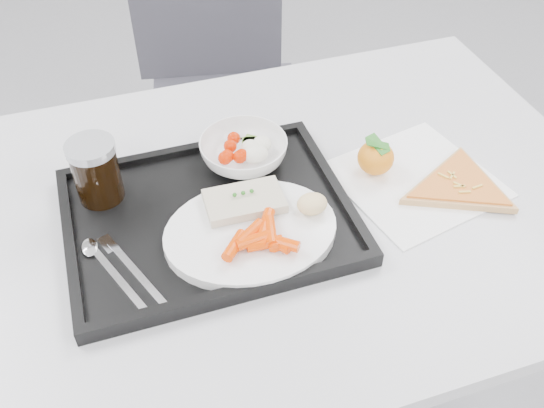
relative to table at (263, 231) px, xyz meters
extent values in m
cube|color=#ADADAF|center=(0.00, 0.00, 0.05)|extent=(1.20, 0.80, 0.03)
cylinder|color=#47474C|center=(0.54, 0.34, -0.32)|extent=(0.04, 0.04, 0.72)
cube|color=#393840|center=(0.11, 0.68, -0.23)|extent=(0.49, 0.49, 0.04)
cube|color=#393840|center=(0.11, 0.87, 0.02)|extent=(0.42, 0.11, 0.46)
cylinder|color=#47474C|center=(-0.07, 0.50, -0.47)|extent=(0.03, 0.03, 0.43)
cylinder|color=#47474C|center=(0.29, 0.50, -0.47)|extent=(0.03, 0.03, 0.43)
cylinder|color=#47474C|center=(-0.07, 0.86, -0.47)|extent=(0.03, 0.03, 0.43)
cylinder|color=#47474C|center=(0.29, 0.86, -0.47)|extent=(0.03, 0.03, 0.43)
cube|color=black|center=(-0.10, -0.01, 0.07)|extent=(0.45, 0.35, 0.01)
cube|color=black|center=(-0.10, 0.16, 0.09)|extent=(0.45, 0.02, 0.01)
cube|color=black|center=(-0.10, -0.18, 0.09)|extent=(0.45, 0.02, 0.01)
cube|color=black|center=(0.12, -0.01, 0.09)|extent=(0.02, 0.32, 0.01)
cube|color=black|center=(-0.31, -0.01, 0.09)|extent=(0.02, 0.32, 0.01)
cylinder|color=white|center=(-0.04, -0.08, 0.09)|extent=(0.27, 0.27, 0.02)
cube|color=beige|center=(-0.04, -0.03, 0.11)|extent=(0.13, 0.08, 0.02)
sphere|color=#236B1C|center=(-0.05, -0.02, 0.12)|extent=(0.01, 0.01, 0.01)
sphere|color=#236B1C|center=(-0.04, -0.02, 0.12)|extent=(0.01, 0.01, 0.01)
sphere|color=#236B1C|center=(-0.02, -0.02, 0.12)|extent=(0.01, 0.01, 0.01)
ellipsoid|color=tan|center=(0.06, -0.07, 0.12)|extent=(0.05, 0.04, 0.03)
imported|color=white|center=(0.00, 0.10, 0.11)|extent=(0.15, 0.15, 0.05)
cylinder|color=black|center=(-0.25, 0.09, 0.13)|extent=(0.07, 0.07, 0.10)
cylinder|color=#A5A8AD|center=(-0.25, 0.09, 0.18)|extent=(0.08, 0.08, 0.01)
cube|color=silver|center=(-0.25, -0.10, 0.08)|extent=(0.07, 0.14, 0.00)
ellipsoid|color=silver|center=(-0.28, -0.03, 0.09)|extent=(0.04, 0.05, 0.01)
cube|color=silver|center=(-0.22, -0.10, 0.08)|extent=(0.07, 0.14, 0.00)
cube|color=silver|center=(-0.26, -0.03, 0.08)|extent=(0.03, 0.04, 0.00)
cube|color=white|center=(0.27, -0.03, 0.07)|extent=(0.29, 0.29, 0.00)
ellipsoid|color=orange|center=(0.21, 0.01, 0.10)|extent=(0.07, 0.07, 0.06)
cube|color=#236B1C|center=(0.21, 0.01, 0.13)|extent=(0.03, 0.05, 0.02)
cube|color=#236B1C|center=(0.21, 0.01, 0.13)|extent=(0.05, 0.03, 0.02)
cylinder|color=tan|center=(0.33, -0.07, 0.08)|extent=(0.24, 0.24, 0.01)
cylinder|color=#B72809|center=(0.33, -0.07, 0.08)|extent=(0.21, 0.21, 0.00)
cube|color=#EABC47|center=(0.32, -0.05, 0.09)|extent=(0.01, 0.02, 0.00)
cube|color=#EABC47|center=(0.32, -0.08, 0.09)|extent=(0.01, 0.02, 0.00)
cube|color=#EABC47|center=(0.35, -0.09, 0.09)|extent=(0.02, 0.01, 0.00)
cube|color=#EABC47|center=(0.32, -0.08, 0.09)|extent=(0.02, 0.01, 0.00)
cube|color=#EABC47|center=(0.32, -0.06, 0.09)|extent=(0.02, 0.02, 0.00)
cube|color=#EABC47|center=(0.31, -0.05, 0.09)|extent=(0.01, 0.02, 0.00)
cube|color=#EABC47|center=(0.32, -0.10, 0.09)|extent=(0.02, 0.01, 0.00)
cylinder|color=#EF3D00|center=(-0.08, -0.12, 0.11)|extent=(0.05, 0.05, 0.02)
cylinder|color=#EF3D00|center=(-0.02, -0.11, 0.11)|extent=(0.02, 0.06, 0.02)
cylinder|color=#EF3D00|center=(-0.05, -0.10, 0.12)|extent=(0.05, 0.05, 0.02)
cylinder|color=#EF3D00|center=(-0.02, -0.11, 0.12)|extent=(0.03, 0.06, 0.02)
cylinder|color=#EF3D00|center=(-0.02, -0.12, 0.11)|extent=(0.05, 0.05, 0.02)
cylinder|color=#EF3D00|center=(-0.05, -0.12, 0.12)|extent=(0.06, 0.02, 0.02)
cylinder|color=#EF3D00|center=(-0.04, -0.11, 0.11)|extent=(0.06, 0.04, 0.02)
cylinder|color=#EF3D00|center=(-0.02, -0.09, 0.11)|extent=(0.04, 0.06, 0.02)
cylinder|color=#EF3D00|center=(-0.04, -0.12, 0.11)|extent=(0.05, 0.02, 0.02)
cylinder|color=#EF3D00|center=(-0.01, -0.13, 0.11)|extent=(0.05, 0.05, 0.02)
sphere|color=red|center=(-0.04, 0.08, 0.12)|extent=(0.02, 0.02, 0.02)
sphere|color=red|center=(-0.01, 0.07, 0.12)|extent=(0.02, 0.02, 0.02)
sphere|color=red|center=(-0.04, 0.08, 0.12)|extent=(0.02, 0.02, 0.02)
sphere|color=red|center=(-0.02, 0.07, 0.12)|extent=(0.02, 0.02, 0.02)
sphere|color=red|center=(-0.01, 0.12, 0.12)|extent=(0.02, 0.02, 0.02)
sphere|color=red|center=(-0.03, 0.10, 0.12)|extent=(0.02, 0.02, 0.02)
ellipsoid|color=silver|center=(0.01, 0.09, 0.12)|extent=(0.03, 0.03, 0.03)
ellipsoid|color=silver|center=(0.02, 0.07, 0.12)|extent=(0.03, 0.03, 0.03)
ellipsoid|color=silver|center=(0.01, 0.07, 0.12)|extent=(0.03, 0.03, 0.03)
ellipsoid|color=silver|center=(0.00, 0.07, 0.12)|extent=(0.03, 0.03, 0.03)
ellipsoid|color=silver|center=(0.03, 0.10, 0.12)|extent=(0.03, 0.03, 0.03)
cube|color=olive|center=(0.01, 0.11, 0.12)|extent=(0.03, 0.03, 0.00)
cube|color=olive|center=(0.01, 0.08, 0.12)|extent=(0.02, 0.02, 0.00)
cube|color=olive|center=(0.01, 0.10, 0.12)|extent=(0.03, 0.03, 0.00)
camera|label=1|loc=(-0.21, -0.70, 0.77)|focal=40.00mm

